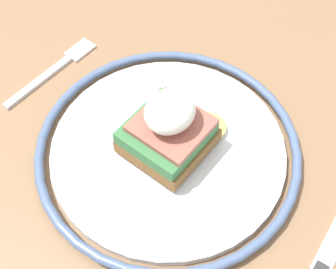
{
  "coord_description": "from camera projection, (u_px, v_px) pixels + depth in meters",
  "views": [
    {
      "loc": [
        0.2,
        -0.23,
        1.18
      ],
      "look_at": [
        0.03,
        -0.01,
        0.79
      ],
      "focal_mm": 50.0,
      "sensor_mm": 36.0,
      "label": 1
    }
  ],
  "objects": [
    {
      "name": "dining_table",
      "position": [
        154.0,
        183.0,
        0.62
      ],
      "size": [
        1.02,
        0.82,
        0.75
      ],
      "color": "#846042",
      "rests_on": "ground_plane"
    },
    {
      "name": "fork",
      "position": [
        55.0,
        69.0,
        0.58
      ],
      "size": [
        0.02,
        0.14,
        0.0
      ],
      "color": "silver",
      "rests_on": "dining_table"
    },
    {
      "name": "knife",
      "position": [
        321.0,
        269.0,
        0.43
      ],
      "size": [
        0.03,
        0.18,
        0.01
      ],
      "color": "#2D2D2D",
      "rests_on": "dining_table"
    },
    {
      "name": "plate",
      "position": [
        168.0,
        149.0,
        0.5
      ],
      "size": [
        0.29,
        0.29,
        0.02
      ],
      "color": "silver",
      "rests_on": "dining_table"
    },
    {
      "name": "sandwich",
      "position": [
        169.0,
        129.0,
        0.47
      ],
      "size": [
        0.08,
        0.11,
        0.08
      ],
      "color": "brown",
      "rests_on": "plate"
    }
  ]
}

